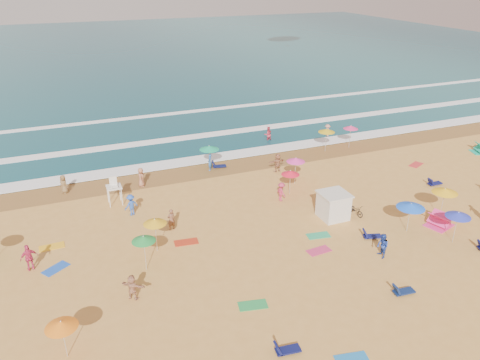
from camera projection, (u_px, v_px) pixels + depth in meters
name	position (u px, v px, depth m)	size (l,w,h in m)	color
ground	(239.00, 235.00, 34.46)	(220.00, 220.00, 0.00)	gold
ocean	(101.00, 54.00, 105.29)	(220.00, 140.00, 0.18)	#0C4756
wet_sand	(191.00, 172.00, 45.00)	(220.00, 220.00, 0.00)	olive
surf_foam	(168.00, 142.00, 52.40)	(200.00, 18.70, 0.05)	white
cabana	(333.00, 206.00, 36.51)	(2.00, 2.00, 2.00)	silver
cabana_roof	(334.00, 194.00, 36.06)	(2.20, 2.20, 0.12)	silver
bicycle	(355.00, 210.00, 37.13)	(0.59, 1.68, 0.88)	black
lifeguard_stand	(114.00, 192.00, 38.60)	(1.20, 1.20, 2.10)	white
beach_umbrellas	(244.00, 209.00, 33.41)	(46.48, 29.01, 0.82)	orange
loungers	(344.00, 237.00, 33.94)	(44.82, 24.88, 0.34)	#0E1847
towels	(247.00, 261.00, 31.48)	(47.40, 20.44, 0.03)	#E91D43
popup_tents	(465.00, 177.00, 42.53)	(17.87, 12.55, 1.20)	#F9378F
beachgoers	(218.00, 198.00, 38.11)	(40.79, 29.81, 2.13)	brown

